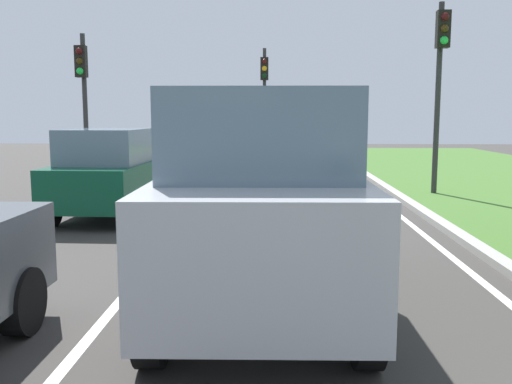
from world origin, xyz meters
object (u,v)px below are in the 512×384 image
Objects in this scene: car_hatchback_far at (110,173)px; traffic_light_far_median at (264,88)px; car_suv_ahead at (261,199)px; traffic_light_overhead_left at (83,85)px; traffic_light_near_right at (440,66)px.

traffic_light_far_median is at bearing 77.97° from car_hatchback_far.
traffic_light_overhead_left reaches higher than car_suv_ahead.
traffic_light_overhead_left is at bearing 168.35° from traffic_light_near_right.
car_suv_ahead is 9.76m from traffic_light_near_right.
car_suv_ahead reaches higher than car_hatchback_far.
car_suv_ahead is at bearing -62.60° from traffic_light_overhead_left.
traffic_light_near_right is 9.93m from traffic_light_overhead_left.
car_hatchback_far is 0.79× the size of traffic_light_far_median.
traffic_light_far_median is (5.17, 6.66, 0.22)m from traffic_light_overhead_left.
traffic_light_near_right is 9.79m from traffic_light_far_median.
traffic_light_far_median reaches higher than traffic_light_overhead_left.
traffic_light_far_median is (-0.29, 17.19, 1.97)m from car_suv_ahead.
car_hatchback_far is 5.95m from traffic_light_overhead_left.
traffic_light_overhead_left is at bearing 115.53° from car_hatchback_far.
traffic_light_far_median is (2.92, 11.78, 2.26)m from car_hatchback_far.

